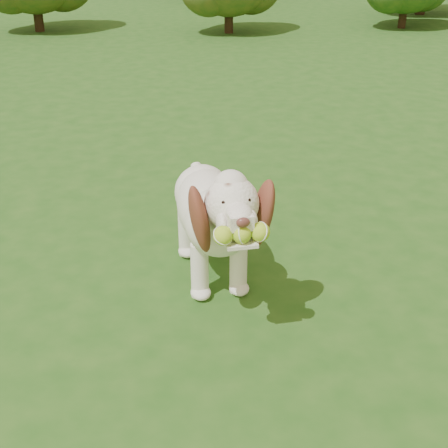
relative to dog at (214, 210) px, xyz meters
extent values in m
plane|color=#1F4C15|center=(0.08, 0.42, -0.47)|extent=(80.00, 80.00, 0.00)
ellipsoid|color=white|center=(-0.01, 0.12, -0.04)|extent=(0.46, 0.78, 0.40)
ellipsoid|color=white|center=(0.02, -0.16, 0.00)|extent=(0.42, 0.42, 0.39)
ellipsoid|color=white|center=(-0.04, 0.38, -0.05)|extent=(0.38, 0.38, 0.35)
cylinder|color=white|center=(0.03, -0.31, 0.11)|extent=(0.23, 0.32, 0.30)
sphere|color=white|center=(0.04, -0.45, 0.25)|extent=(0.30, 0.30, 0.27)
sphere|color=white|center=(0.04, -0.43, 0.33)|extent=(0.19, 0.19, 0.18)
cube|color=white|center=(0.06, -0.61, 0.25)|extent=(0.13, 0.17, 0.07)
ellipsoid|color=#592D28|center=(0.07, -0.69, 0.26)|extent=(0.07, 0.05, 0.05)
cube|color=white|center=(0.06, -0.62, 0.14)|extent=(0.16, 0.18, 0.02)
ellipsoid|color=brown|center=(-0.12, -0.46, 0.17)|extent=(0.17, 0.27, 0.42)
ellipsoid|color=brown|center=(0.20, -0.43, 0.17)|extent=(0.17, 0.26, 0.42)
cylinder|color=white|center=(-0.05, 0.54, -0.01)|extent=(0.09, 0.20, 0.15)
cylinder|color=white|center=(-0.10, -0.15, -0.30)|extent=(0.11, 0.11, 0.34)
cylinder|color=white|center=(0.13, -0.13, -0.30)|extent=(0.11, 0.11, 0.34)
cylinder|color=white|center=(-0.15, 0.35, -0.30)|extent=(0.11, 0.11, 0.34)
cylinder|color=white|center=(0.08, 0.37, -0.30)|extent=(0.11, 0.11, 0.34)
sphere|color=#AEDA30|center=(-0.02, -0.68, 0.20)|extent=(0.10, 0.10, 0.09)
sphere|color=#AEDA30|center=(0.06, -0.67, 0.20)|extent=(0.10, 0.10, 0.09)
sphere|color=#AEDA30|center=(0.15, -0.66, 0.20)|extent=(0.10, 0.10, 0.09)
cylinder|color=#382314|center=(1.08, 8.36, -0.22)|extent=(0.16, 0.16, 0.51)
cylinder|color=#382314|center=(-2.35, 8.91, -0.20)|extent=(0.17, 0.17, 0.55)
cylinder|color=#382314|center=(4.38, 8.52, -0.24)|extent=(0.15, 0.15, 0.47)
camera|label=1|loc=(-0.30, -3.19, 1.54)|focal=50.00mm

